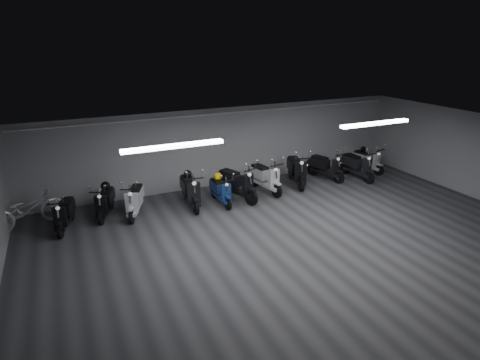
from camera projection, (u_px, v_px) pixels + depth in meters
name	position (u px, v px, depth m)	size (l,w,h in m)	color
floor	(302.00, 244.00, 10.33)	(14.00, 10.00, 0.01)	#343436
ceiling	(308.00, 140.00, 9.36)	(14.00, 10.00, 0.01)	gray
back_wall	(227.00, 147.00, 14.12)	(14.00, 0.01, 2.80)	gray
fluor_strip_left	(174.00, 146.00, 9.06)	(2.40, 0.18, 0.08)	white
fluor_strip_right	(375.00, 123.00, 11.42)	(2.40, 0.18, 0.08)	white
conduit	(227.00, 113.00, 13.63)	(0.05, 0.05, 13.60)	white
scooter_0	(64.00, 209.00, 10.94)	(0.55, 1.65, 1.23)	black
scooter_1	(104.00, 197.00, 11.70)	(0.55, 1.65, 1.23)	black
scooter_2	(134.00, 195.00, 11.78)	(0.58, 1.74, 1.30)	silver
scooter_3	(190.00, 185.00, 12.37)	(0.64, 1.91, 1.42)	black
scooter_4	(221.00, 187.00, 12.62)	(0.53, 1.59, 1.18)	navy
scooter_5	(237.00, 178.00, 12.89)	(0.66, 1.99, 1.48)	black
scooter_6	(265.00, 173.00, 13.56)	(0.63, 1.89, 1.40)	silver
scooter_7	(297.00, 165.00, 14.20)	(0.66, 1.98, 1.48)	black
scooter_8	(326.00, 162.00, 14.77)	(0.60, 1.81, 1.35)	black
scooter_9	(358.00, 161.00, 14.84)	(0.62, 1.85, 1.38)	black
bicycle	(26.00, 206.00, 11.02)	(0.72, 2.05, 1.33)	silver
scooter_10	(368.00, 157.00, 15.61)	(0.56, 1.67, 1.25)	silver
helmet_0	(188.00, 174.00, 12.50)	(0.25, 0.25, 0.25)	black
helmet_1	(105.00, 186.00, 11.82)	(0.27, 0.27, 0.27)	black
helmet_2	(363.00, 149.00, 15.70)	(0.23, 0.23, 0.23)	black
helmet_3	(218.00, 176.00, 12.70)	(0.27, 0.27, 0.27)	yellow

